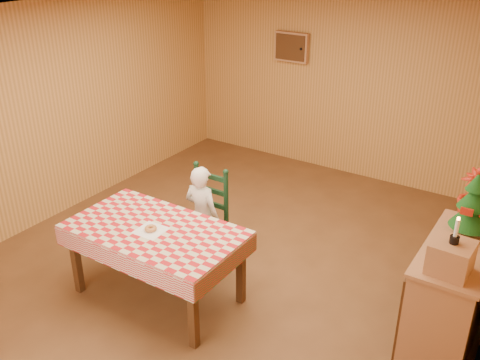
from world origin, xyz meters
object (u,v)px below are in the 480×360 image
object	(u,v)px
dining_table	(155,236)
christmas_tree	(473,205)
crate	(451,257)
shelf_unit	(450,293)
ladder_chair	(206,218)
storage_bin	(427,297)
seated_child	(202,216)

from	to	relation	value
dining_table	christmas_tree	xyz separation A→B (m)	(2.50, 1.18, 0.52)
crate	christmas_tree	bearing A→B (deg)	90.00
shelf_unit	crate	xyz separation A→B (m)	(0.01, -0.40, 0.59)
crate	christmas_tree	distance (m)	0.67
ladder_chair	shelf_unit	distance (m)	2.49
crate	storage_bin	distance (m)	1.10
dining_table	storage_bin	size ratio (longest dim) A/B	4.63
ladder_chair	shelf_unit	xyz separation A→B (m)	(2.49, 0.15, -0.04)
storage_bin	seated_child	bearing A→B (deg)	-169.09
dining_table	storage_bin	distance (m)	2.61
seated_child	crate	bearing A→B (deg)	175.53
dining_table	shelf_unit	size ratio (longest dim) A/B	1.34
seated_child	storage_bin	world-z (taller)	seated_child
storage_bin	crate	bearing A→B (deg)	-70.58
christmas_tree	dining_table	bearing A→B (deg)	-154.60
seated_child	storage_bin	size ratio (longest dim) A/B	3.15
shelf_unit	crate	world-z (taller)	crate
seated_child	crate	size ratio (longest dim) A/B	3.75
ladder_chair	crate	size ratio (longest dim) A/B	3.60
ladder_chair	seated_child	xyz separation A→B (m)	(0.00, -0.06, 0.06)
shelf_unit	storage_bin	bearing A→B (deg)	132.66
ladder_chair	storage_bin	distance (m)	2.33
ladder_chair	storage_bin	bearing A→B (deg)	9.52
ladder_chair	christmas_tree	world-z (taller)	christmas_tree
seated_child	shelf_unit	distance (m)	2.50
storage_bin	christmas_tree	bearing A→B (deg)	4.35
ladder_chair	christmas_tree	xyz separation A→B (m)	(2.50, 0.40, 0.71)
seated_child	shelf_unit	size ratio (longest dim) A/B	0.91
shelf_unit	dining_table	bearing A→B (deg)	-159.39
ladder_chair	storage_bin	size ratio (longest dim) A/B	3.02
dining_table	seated_child	size ratio (longest dim) A/B	1.47
crate	christmas_tree	xyz separation A→B (m)	(-0.00, 0.65, 0.16)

